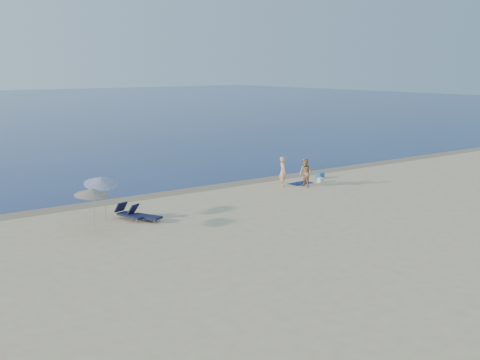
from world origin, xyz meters
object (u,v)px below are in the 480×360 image
(umbrella_near, at_px, (101,181))
(person_right, at_px, (305,173))
(blue_cooler, at_px, (320,175))
(person_left, at_px, (283,172))

(umbrella_near, bearing_deg, person_right, 11.17)
(blue_cooler, bearing_deg, person_left, 179.16)
(umbrella_near, bearing_deg, blue_cooler, 17.13)
(person_right, distance_m, umbrella_near, 13.41)
(person_left, bearing_deg, person_right, -111.11)
(blue_cooler, distance_m, umbrella_near, 16.41)
(person_right, xyz_separation_m, umbrella_near, (-13.38, 0.22, 1.00))
(person_left, xyz_separation_m, umbrella_near, (-12.37, -0.76, 0.94))
(person_left, relative_size, person_right, 1.06)
(person_right, relative_size, umbrella_near, 0.79)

